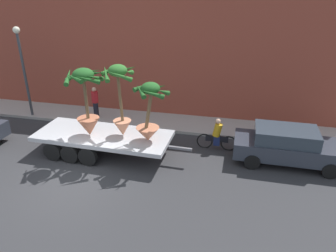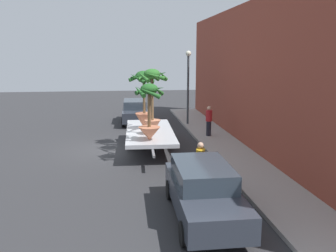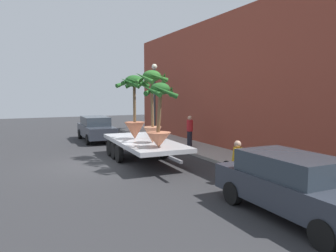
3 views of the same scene
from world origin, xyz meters
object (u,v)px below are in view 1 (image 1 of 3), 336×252
object	(u,v)px
potted_palm_middle	(120,98)
potted_palm_front	(149,114)
cyclist	(217,136)
parked_car	(289,146)
flatbed_trailer	(98,137)
potted_palm_rear	(86,102)
street_lamp	(22,61)
pedestrian_near_gate	(95,102)

from	to	relation	value
potted_palm_middle	potted_palm_front	size ratio (longest dim) A/B	1.22
potted_palm_middle	cyclist	bearing A→B (deg)	20.00
potted_palm_middle	parked_car	size ratio (longest dim) A/B	0.68
flatbed_trailer	potted_palm_front	world-z (taller)	potted_palm_front
potted_palm_rear	potted_palm_front	world-z (taller)	potted_palm_rear
parked_car	cyclist	bearing A→B (deg)	169.16
potted_palm_middle	cyclist	size ratio (longest dim) A/B	1.69
potted_palm_middle	parked_car	world-z (taller)	potted_palm_middle
potted_palm_middle	street_lamp	distance (m)	7.19
potted_palm_rear	parked_car	bearing A→B (deg)	7.96
flatbed_trailer	potted_palm_middle	xyz separation A→B (m)	(1.14, 0.07, 1.90)
flatbed_trailer	potted_palm_front	distance (m)	2.82
potted_palm_rear	parked_car	xyz separation A→B (m)	(8.37, 1.17, -1.67)
pedestrian_near_gate	street_lamp	bearing A→B (deg)	-171.65
flatbed_trailer	pedestrian_near_gate	distance (m)	3.94
cyclist	parked_car	xyz separation A→B (m)	(3.00, -0.57, 0.16)
pedestrian_near_gate	street_lamp	distance (m)	4.32
flatbed_trailer	potted_palm_rear	distance (m)	1.76
parked_car	flatbed_trailer	bearing A→B (deg)	-173.35
potted_palm_front	flatbed_trailer	bearing A→B (deg)	175.66
potted_palm_rear	potted_palm_middle	world-z (taller)	potted_palm_middle
potted_palm_middle	potted_palm_rear	bearing A→B (deg)	-167.98
parked_car	street_lamp	xyz separation A→B (m)	(-13.52, 2.05, 2.40)
potted_palm_front	cyclist	size ratio (longest dim) A/B	1.38
pedestrian_near_gate	street_lamp	xyz separation A→B (m)	(-3.68, -0.54, 2.19)
flatbed_trailer	cyclist	size ratio (longest dim) A/B	3.79
street_lamp	pedestrian_near_gate	bearing A→B (deg)	8.35
potted_palm_middle	parked_car	xyz separation A→B (m)	(6.98, 0.87, -1.84)
parked_car	street_lamp	world-z (taller)	street_lamp
potted_palm_rear	street_lamp	distance (m)	6.12
parked_car	potted_palm_front	bearing A→B (deg)	-168.73
flatbed_trailer	parked_car	size ratio (longest dim) A/B	1.52
potted_palm_front	parked_car	world-z (taller)	potted_palm_front
potted_palm_rear	potted_palm_middle	distance (m)	1.44
street_lamp	potted_palm_middle	bearing A→B (deg)	-24.08
street_lamp	flatbed_trailer	bearing A→B (deg)	-29.02
potted_palm_front	potted_palm_rear	bearing A→B (deg)	-179.18
potted_palm_middle	flatbed_trailer	bearing A→B (deg)	-176.30
cyclist	potted_palm_front	bearing A→B (deg)	-147.50
flatbed_trailer	cyclist	distance (m)	5.34
potted_palm_middle	potted_palm_front	distance (m)	1.41
parked_car	pedestrian_near_gate	size ratio (longest dim) A/B	2.68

